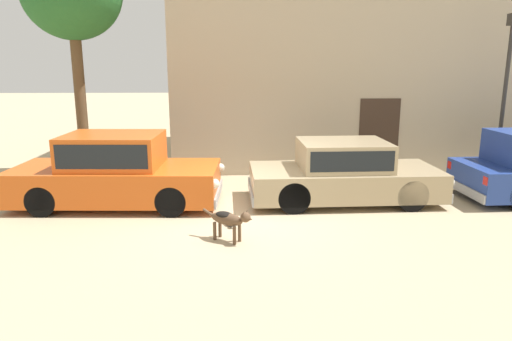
% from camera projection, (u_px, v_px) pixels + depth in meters
% --- Properties ---
extents(ground_plane, '(80.00, 80.00, 0.00)m').
position_uv_depth(ground_plane, '(241.00, 216.00, 9.46)').
color(ground_plane, tan).
extents(parked_sedan_nearest, '(4.56, 1.97, 1.56)m').
position_uv_depth(parked_sedan_nearest, '(116.00, 171.00, 10.06)').
color(parked_sedan_nearest, '#D15619').
rests_on(parked_sedan_nearest, ground_plane).
extents(parked_sedan_second, '(4.33, 1.96, 1.36)m').
position_uv_depth(parked_sedan_second, '(344.00, 172.00, 10.34)').
color(parked_sedan_second, tan).
rests_on(parked_sedan_second, ground_plane).
extents(apartment_block, '(16.27, 6.95, 8.75)m').
position_uv_depth(apartment_block, '(427.00, 22.00, 15.46)').
color(apartment_block, tan).
rests_on(apartment_block, ground_plane).
extents(stray_dog_spotted, '(0.91, 0.63, 0.61)m').
position_uv_depth(stray_dog_spotted, '(229.00, 219.00, 8.04)').
color(stray_dog_spotted, brown).
rests_on(stray_dog_spotted, ground_plane).
extents(stray_cat, '(0.30, 0.54, 0.15)m').
position_uv_depth(stray_cat, '(230.00, 221.00, 8.91)').
color(stray_cat, '#2D2B28').
rests_on(stray_cat, ground_plane).
extents(street_lamp, '(0.22, 0.22, 4.20)m').
position_uv_depth(street_lamp, '(506.00, 79.00, 11.54)').
color(street_lamp, '#2D2B28').
rests_on(street_lamp, ground_plane).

